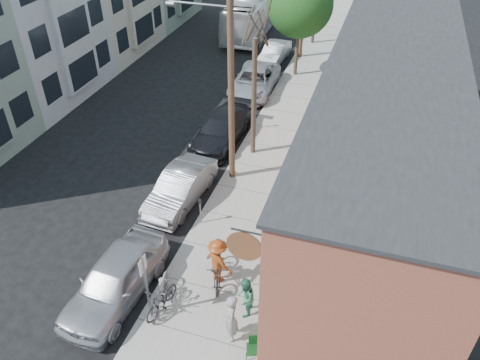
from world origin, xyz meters
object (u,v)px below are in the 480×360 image
(tree_bare, at_px, (254,99))
(car_2, at_px, (221,129))
(patron_grey, at_px, (231,319))
(car_0, at_px, (115,279))
(cyclist, at_px, (218,261))
(bus, at_px, (255,10))
(parking_meter_far, at_px, (256,115))
(car_3, at_px, (254,81))
(parking_meter_near, at_px, (200,207))
(tree_leafy_mid, at_px, (300,4))
(sign_post, at_px, (146,281))
(parked_bike_b, at_px, (161,291))
(utility_pole_near, at_px, (230,74))
(patio_chair_b, at_px, (254,349))
(patio_chair_a, at_px, (280,272))
(parked_bike_a, at_px, (161,300))
(car_1, at_px, (180,188))
(car_4, at_px, (275,53))
(patron_green, at_px, (245,297))

(tree_bare, xyz_separation_m, car_2, (-2.00, 0.68, -2.41))
(patron_grey, height_order, car_0, patron_grey)
(cyclist, xyz_separation_m, bus, (-6.60, 27.50, 0.53))
(car_0, bearing_deg, bus, 100.06)
(parking_meter_far, xyz_separation_m, car_3, (-1.45, 4.75, -0.22))
(parking_meter_near, height_order, car_2, car_2)
(tree_bare, bearing_deg, tree_leafy_mid, 90.00)
(sign_post, relative_size, parking_meter_near, 2.26)
(parked_bike_b, relative_size, car_2, 0.38)
(utility_pole_near, height_order, patio_chair_b, utility_pole_near)
(sign_post, bearing_deg, tree_bare, 87.64)
(parking_meter_far, bearing_deg, patio_chair_a, -69.27)
(parking_meter_far, relative_size, tree_bare, 0.21)
(patio_chair_a, relative_size, car_0, 0.18)
(utility_pole_near, bearing_deg, parked_bike_a, -88.17)
(patron_grey, relative_size, car_1, 0.42)
(car_1, distance_m, car_3, 11.83)
(car_4, bearing_deg, patron_grey, -75.64)
(cyclist, bearing_deg, parking_meter_near, -32.54)
(tree_leafy_mid, bearing_deg, parked_bike_b, -90.95)
(parking_meter_far, relative_size, patron_grey, 0.64)
(patio_chair_b, relative_size, car_1, 0.19)
(parked_bike_a, bearing_deg, car_3, 106.83)
(parked_bike_a, relative_size, car_3, 0.31)
(car_0, xyz_separation_m, bus, (-3.35, 29.21, 0.78))
(parked_bike_a, xyz_separation_m, car_2, (-1.85, 11.30, 0.09))
(patron_green, bearing_deg, tree_leafy_mid, -176.14)
(patron_grey, xyz_separation_m, car_2, (-4.48, 11.63, -0.36))
(sign_post, relative_size, parked_bike_b, 1.42)
(sign_post, relative_size, parking_meter_far, 2.26)
(patio_chair_a, height_order, car_1, car_1)
(bus, bearing_deg, parked_bike_a, -82.05)
(car_1, bearing_deg, parking_meter_near, -36.04)
(parked_bike_a, relative_size, bus, 0.15)
(parking_meter_near, xyz_separation_m, car_4, (-1.45, 18.35, -0.31))
(patio_chair_a, xyz_separation_m, car_2, (-5.40, 8.78, 0.16))
(patron_grey, distance_m, car_3, 18.60)
(sign_post, distance_m, parking_meter_far, 13.27)
(cyclist, distance_m, car_4, 21.35)
(patron_green, bearing_deg, utility_pole_near, -161.59)
(car_1, bearing_deg, parked_bike_b, -68.86)
(parked_bike_b, distance_m, bus, 29.51)
(patron_grey, bearing_deg, patron_green, 149.40)
(parking_meter_far, height_order, patron_grey, patron_grey)
(car_4, bearing_deg, patron_green, -74.77)
(tree_bare, height_order, patio_chair_a, tree_bare)
(patio_chair_a, xyz_separation_m, car_0, (-5.40, -2.33, 0.26))
(patio_chair_b, xyz_separation_m, car_4, (-5.40, 23.81, 0.08))
(patron_green, bearing_deg, parking_meter_near, -144.46)
(utility_pole_near, relative_size, tree_bare, 1.66)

